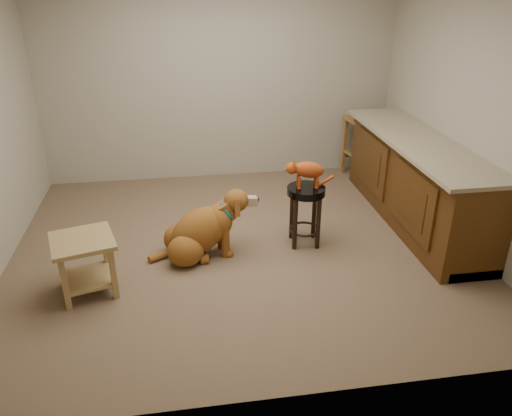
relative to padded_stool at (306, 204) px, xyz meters
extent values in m
cube|color=brown|center=(-0.64, 0.02, -0.44)|extent=(4.50, 4.00, 0.01)
cube|color=gray|center=(-0.64, 2.02, 0.86)|extent=(4.50, 0.04, 2.60)
cube|color=gray|center=(-0.64, -1.98, 0.86)|extent=(4.50, 0.04, 2.60)
cube|color=gray|center=(1.61, 0.02, 0.86)|extent=(0.04, 4.00, 2.60)
cube|color=#4D2C0D|center=(1.31, 0.32, 0.01)|extent=(0.60, 2.50, 0.90)
cube|color=gray|center=(1.28, 0.32, 0.48)|extent=(0.70, 2.56, 0.04)
cube|color=black|center=(1.35, 0.32, -0.39)|extent=(0.52, 2.50, 0.10)
cube|color=#4D2C0D|center=(1.00, -0.23, 0.06)|extent=(0.02, 0.90, 0.62)
cube|color=#4D2C0D|center=(1.00, 0.87, 0.06)|extent=(0.02, 0.90, 0.62)
cube|color=#3F230B|center=(0.99, -0.23, 0.06)|extent=(0.02, 0.60, 0.40)
cube|color=#3F230B|center=(0.99, 0.87, 0.06)|extent=(0.02, 0.60, 0.40)
cylinder|color=black|center=(0.12, 0.11, -0.17)|extent=(0.05, 0.05, 0.54)
cylinder|color=black|center=(-0.11, 0.12, -0.17)|extent=(0.05, 0.05, 0.54)
cylinder|color=black|center=(0.11, -0.12, -0.17)|extent=(0.05, 0.05, 0.54)
cylinder|color=black|center=(-0.12, -0.11, -0.17)|extent=(0.05, 0.05, 0.54)
torus|color=black|center=(0.00, 0.00, -0.28)|extent=(0.34, 0.34, 0.03)
cylinder|color=black|center=(0.00, 0.00, 0.14)|extent=(0.38, 0.38, 0.07)
cube|color=brown|center=(1.34, 1.90, -0.06)|extent=(0.06, 0.06, 0.75)
cube|color=brown|center=(1.00, 1.84, -0.06)|extent=(0.06, 0.06, 0.75)
cube|color=brown|center=(1.40, 1.56, -0.06)|extent=(0.06, 0.06, 0.75)
cube|color=brown|center=(1.06, 1.50, -0.06)|extent=(0.06, 0.06, 0.75)
cube|color=brown|center=(1.20, 1.70, 0.34)|extent=(0.50, 0.50, 0.04)
cube|color=olive|center=(-1.91, -0.31, -0.20)|extent=(0.06, 0.06, 0.48)
cube|color=olive|center=(-2.28, -0.41, -0.20)|extent=(0.06, 0.06, 0.48)
cube|color=olive|center=(-1.81, -0.68, -0.20)|extent=(0.06, 0.06, 0.48)
cube|color=olive|center=(-2.18, -0.78, -0.20)|extent=(0.06, 0.06, 0.48)
cube|color=olive|center=(-2.04, -0.54, 0.06)|extent=(0.61, 0.61, 0.04)
cube|color=olive|center=(-2.04, -0.54, -0.30)|extent=(0.52, 0.52, 0.03)
ellipsoid|color=brown|center=(-1.24, 0.02, -0.29)|extent=(0.38, 0.33, 0.32)
ellipsoid|color=brown|center=(-1.20, -0.24, -0.29)|extent=(0.38, 0.33, 0.32)
cylinder|color=brown|center=(-1.07, 0.06, -0.40)|extent=(0.09, 0.11, 0.10)
cylinder|color=brown|center=(-1.03, -0.23, -0.40)|extent=(0.09, 0.11, 0.10)
ellipsoid|color=brown|center=(-1.05, -0.09, -0.16)|extent=(0.76, 0.47, 0.64)
ellipsoid|color=brown|center=(-0.87, -0.06, -0.08)|extent=(0.30, 0.33, 0.32)
cylinder|color=brown|center=(-0.84, 0.03, -0.25)|extent=(0.09, 0.09, 0.37)
cylinder|color=brown|center=(-0.82, -0.15, -0.25)|extent=(0.09, 0.09, 0.37)
sphere|color=brown|center=(-0.81, 0.03, -0.41)|extent=(0.10, 0.10, 0.10)
sphere|color=brown|center=(-0.79, -0.14, -0.41)|extent=(0.10, 0.10, 0.10)
cylinder|color=brown|center=(-0.79, -0.05, 0.01)|extent=(0.25, 0.20, 0.24)
ellipsoid|color=brown|center=(-0.69, -0.04, 0.10)|extent=(0.27, 0.24, 0.23)
cube|color=#A08564|center=(-0.57, -0.02, 0.08)|extent=(0.17, 0.10, 0.10)
sphere|color=black|center=(-0.49, -0.01, 0.09)|extent=(0.06, 0.06, 0.06)
cube|color=brown|center=(-0.73, 0.06, 0.07)|extent=(0.06, 0.06, 0.17)
cube|color=brown|center=(-0.70, -0.14, 0.07)|extent=(0.06, 0.06, 0.17)
torus|color=#0D5F6A|center=(-0.79, -0.05, 0.00)|extent=(0.16, 0.23, 0.20)
cylinder|color=#D8BF4C|center=(-0.74, -0.05, -0.06)|extent=(0.01, 0.04, 0.04)
cylinder|color=brown|center=(-1.42, -0.09, -0.40)|extent=(0.29, 0.20, 0.07)
ellipsoid|color=#9A350F|center=(0.02, 0.00, 0.36)|extent=(0.33, 0.17, 0.20)
cylinder|color=#9A350F|center=(-0.07, 0.05, 0.24)|extent=(0.03, 0.03, 0.12)
sphere|color=#9A350F|center=(-0.07, 0.05, 0.19)|extent=(0.04, 0.04, 0.04)
cylinder|color=#9A350F|center=(-0.08, -0.04, 0.24)|extent=(0.03, 0.03, 0.12)
sphere|color=#9A350F|center=(-0.08, -0.04, 0.19)|extent=(0.04, 0.04, 0.04)
cylinder|color=#9A350F|center=(0.10, 0.03, 0.24)|extent=(0.03, 0.03, 0.12)
sphere|color=#9A350F|center=(0.10, 0.03, 0.19)|extent=(0.04, 0.04, 0.04)
cylinder|color=#9A350F|center=(0.09, -0.05, 0.24)|extent=(0.03, 0.03, 0.12)
sphere|color=#9A350F|center=(0.09, -0.05, 0.19)|extent=(0.04, 0.04, 0.04)
sphere|color=#9A350F|center=(-0.15, 0.01, 0.38)|extent=(0.11, 0.11, 0.11)
sphere|color=#9A350F|center=(-0.20, 0.02, 0.37)|extent=(0.04, 0.04, 0.04)
sphere|color=brown|center=(-0.21, 0.02, 0.37)|extent=(0.02, 0.02, 0.02)
cone|color=#9A350F|center=(-0.13, 0.05, 0.44)|extent=(0.05, 0.05, 0.05)
cone|color=#C66B60|center=(-0.14, 0.05, 0.44)|extent=(0.03, 0.03, 0.03)
cone|color=#9A350F|center=(-0.14, -0.02, 0.44)|extent=(0.05, 0.05, 0.05)
cone|color=#C66B60|center=(-0.14, -0.02, 0.44)|extent=(0.03, 0.03, 0.03)
cylinder|color=#9A350F|center=(0.18, 0.03, 0.21)|extent=(0.23, 0.11, 0.11)
camera|label=1|loc=(-1.18, -4.34, 2.09)|focal=35.00mm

